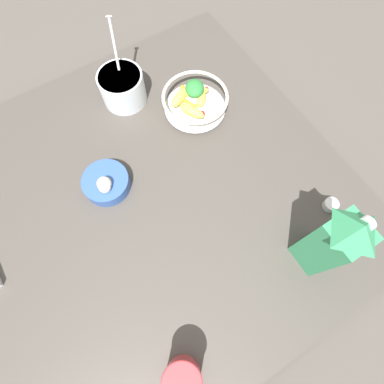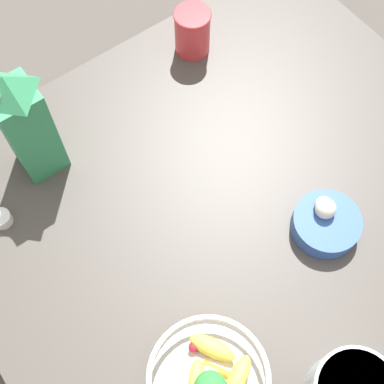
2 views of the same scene
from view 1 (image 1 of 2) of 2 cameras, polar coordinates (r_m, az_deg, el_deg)
The scene contains 8 objects.
ground_plane at distance 0.89m, azimuth -7.18°, elevation -1.17°, with size 6.00×6.00×0.00m, color #4C4742.
countertop at distance 0.88m, azimuth -7.32°, elevation -0.74°, with size 1.07×1.07×0.04m.
fruit_bowl at distance 0.96m, azimuth 0.52°, elevation 16.97°, with size 0.20×0.20×0.09m.
milk_carton at distance 0.74m, azimuth 25.21°, elevation -8.68°, with size 0.08×0.08×0.27m.
yogurt_tub at distance 1.00m, azimuth -13.15°, elevation 19.00°, with size 0.16×0.14×0.23m.
drinking_cup at distance 0.75m, azimuth -1.83°, elevation -32.02°, with size 0.08×0.08×0.11m.
measuring_scoop at distance 0.91m, azimuth 24.96°, elevation -2.42°, with size 0.09×0.04×0.02m.
garlic_bowl at distance 0.87m, azimuth -16.02°, elevation 1.64°, with size 0.13×0.13×0.07m.
Camera 1 is at (-0.32, 0.07, 0.83)m, focal length 28.00 mm.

